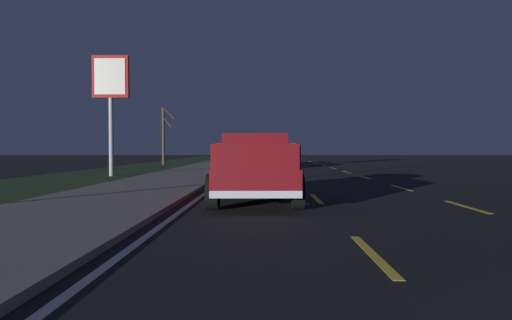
% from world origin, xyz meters
% --- Properties ---
extents(ground, '(144.00, 144.00, 0.00)m').
position_xyz_m(ground, '(27.00, 0.00, 0.00)').
color(ground, black).
extents(sidewalk_shoulder, '(108.00, 4.00, 0.12)m').
position_xyz_m(sidewalk_shoulder, '(27.00, 7.45, 0.06)').
color(sidewalk_shoulder, slate).
rests_on(sidewalk_shoulder, ground).
extents(grass_verge, '(108.00, 6.00, 0.01)m').
position_xyz_m(grass_verge, '(27.00, 12.45, 0.00)').
color(grass_verge, '#1E3819').
rests_on(grass_verge, ground).
extents(lane_markings, '(108.81, 7.04, 0.01)m').
position_xyz_m(lane_markings, '(30.65, 3.03, 0.00)').
color(lane_markings, yellow).
rests_on(lane_markings, ground).
extents(pickup_truck, '(5.48, 2.39, 1.87)m').
position_xyz_m(pickup_truck, '(11.67, 3.51, 0.91)').
color(pickup_truck, maroon).
rests_on(pickup_truck, ground).
extents(sedan_white, '(4.44, 2.09, 1.54)m').
position_xyz_m(sedan_white, '(31.21, 3.42, 0.78)').
color(sedan_white, silver).
rests_on(sedan_white, ground).
extents(sedan_red, '(4.41, 2.03, 1.54)m').
position_xyz_m(sedan_red, '(37.88, 3.30, 0.78)').
color(sedan_red, maroon).
rests_on(sedan_red, ground).
extents(gas_price_sign, '(0.27, 1.90, 6.28)m').
position_xyz_m(gas_price_sign, '(22.05, 11.28, 4.68)').
color(gas_price_sign, '#99999E').
rests_on(gas_price_sign, ground).
extents(bare_tree_far, '(1.28, 1.37, 5.13)m').
position_xyz_m(bare_tree_far, '(38.38, 12.32, 2.70)').
color(bare_tree_far, '#423323').
rests_on(bare_tree_far, ground).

